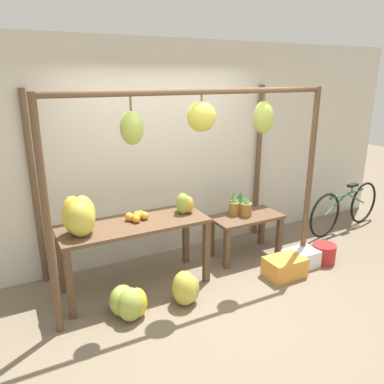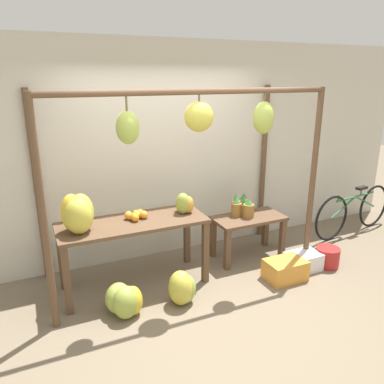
% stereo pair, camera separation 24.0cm
% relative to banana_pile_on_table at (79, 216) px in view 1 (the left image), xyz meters
% --- Properties ---
extents(ground_plane, '(20.00, 20.00, 0.00)m').
position_rel_banana_pile_on_table_xyz_m(ground_plane, '(1.20, -0.74, -0.99)').
color(ground_plane, '#756651').
extents(shop_wall_back, '(8.00, 0.08, 2.80)m').
position_rel_banana_pile_on_table_xyz_m(shop_wall_back, '(1.20, 0.75, 0.41)').
color(shop_wall_back, beige).
rests_on(shop_wall_back, ground_plane).
extents(stall_awning, '(3.16, 1.21, 2.24)m').
position_rel_banana_pile_on_table_xyz_m(stall_awning, '(1.23, -0.17, 0.65)').
color(stall_awning, brown).
rests_on(stall_awning, ground_plane).
extents(display_table_main, '(1.66, 0.64, 0.80)m').
position_rel_banana_pile_on_table_xyz_m(display_table_main, '(0.59, 0.04, -0.31)').
color(display_table_main, brown).
rests_on(display_table_main, ground_plane).
extents(display_table_side, '(0.95, 0.49, 0.57)m').
position_rel_banana_pile_on_table_xyz_m(display_table_side, '(2.17, 0.12, -0.54)').
color(display_table_side, brown).
rests_on(display_table_side, ground_plane).
extents(banana_pile_on_table, '(0.41, 0.44, 0.41)m').
position_rel_banana_pile_on_table_xyz_m(banana_pile_on_table, '(0.00, 0.00, 0.00)').
color(banana_pile_on_table, gold).
rests_on(banana_pile_on_table, display_table_main).
extents(orange_pile, '(0.26, 0.22, 0.10)m').
position_rel_banana_pile_on_table_xyz_m(orange_pile, '(0.65, 0.10, -0.15)').
color(orange_pile, orange).
rests_on(orange_pile, display_table_main).
extents(pineapple_cluster, '(0.29, 0.33, 0.32)m').
position_rel_banana_pile_on_table_xyz_m(pineapple_cluster, '(2.12, 0.21, -0.30)').
color(pineapple_cluster, olive).
rests_on(pineapple_cluster, display_table_side).
extents(banana_pile_ground_left, '(0.43, 0.48, 0.35)m').
position_rel_banana_pile_on_table_xyz_m(banana_pile_ground_left, '(0.32, -0.48, -0.82)').
color(banana_pile_ground_left, yellow).
rests_on(banana_pile_ground_left, ground_plane).
extents(banana_pile_ground_right, '(0.34, 0.30, 0.39)m').
position_rel_banana_pile_on_table_xyz_m(banana_pile_ground_right, '(0.94, -0.54, -0.81)').
color(banana_pile_ground_right, '#9EB247').
rests_on(banana_pile_ground_right, ground_plane).
extents(fruit_crate_white, '(0.48, 0.33, 0.24)m').
position_rel_banana_pile_on_table_xyz_m(fruit_crate_white, '(2.27, -0.58, -0.87)').
color(fruit_crate_white, orange).
rests_on(fruit_crate_white, ground_plane).
extents(blue_bucket, '(0.30, 0.30, 0.25)m').
position_rel_banana_pile_on_table_xyz_m(blue_bucket, '(2.97, -0.54, -0.87)').
color(blue_bucket, '#AD2323').
rests_on(blue_bucket, ground_plane).
extents(parked_bicycle, '(1.71, 0.26, 0.73)m').
position_rel_banana_pile_on_table_xyz_m(parked_bicycle, '(4.09, 0.12, -0.63)').
color(parked_bicycle, black).
rests_on(parked_bicycle, ground_plane).
extents(papaya_pile, '(0.27, 0.28, 0.25)m').
position_rel_banana_pile_on_table_xyz_m(papaya_pile, '(1.22, 0.06, -0.08)').
color(papaya_pile, gold).
rests_on(papaya_pile, display_table_main).
extents(fruit_crate_purple, '(0.43, 0.29, 0.22)m').
position_rel_banana_pile_on_table_xyz_m(fruit_crate_purple, '(2.62, -0.49, -0.88)').
color(fruit_crate_purple, silver).
rests_on(fruit_crate_purple, ground_plane).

